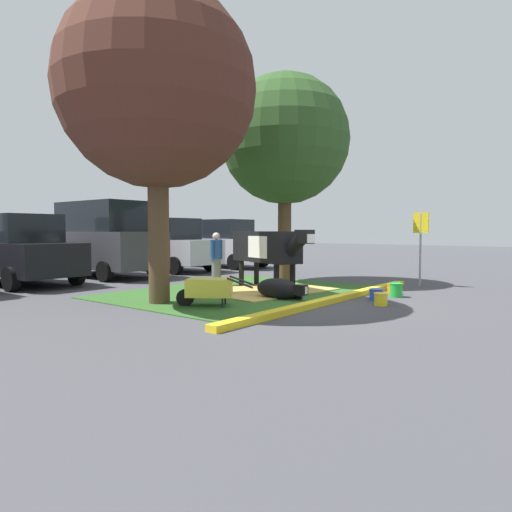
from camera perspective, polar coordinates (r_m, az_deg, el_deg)
ground_plane at (r=10.52m, az=3.97°, el=-5.33°), size 80.00×80.00×0.00m
grass_island at (r=11.61m, az=-1.60°, el=-4.47°), size 6.55×4.89×0.02m
curb_yellow at (r=10.15m, az=9.75°, el=-5.34°), size 7.75×0.24×0.12m
hay_bedding at (r=11.70m, az=1.16°, el=-4.33°), size 3.47×2.77×0.04m
shade_tree_left at (r=10.31m, az=-12.29°, el=19.72°), size 4.16×4.16×6.61m
shade_tree_right at (r=14.07m, az=3.63°, el=14.27°), size 3.86×3.86×6.21m
cow_holstein at (r=11.86m, az=1.51°, el=1.10°), size 1.49×3.03×1.58m
calf_lying at (r=10.35m, az=2.90°, el=-4.13°), size 0.52×1.31×0.48m
person_handler at (r=12.71m, az=-4.99°, el=-0.23°), size 0.52×0.34×1.50m
wheelbarrow at (r=9.38m, az=-6.01°, el=-4.01°), size 1.22×1.47×0.63m
parking_sign at (r=13.54m, az=19.91°, el=2.55°), size 0.11×0.44×2.05m
bucket_yellow at (r=9.85m, az=15.35°, el=-5.20°), size 0.29×0.29×0.27m
bucket_blue at (r=10.57m, az=14.76°, el=-4.65°), size 0.31×0.31×0.26m
bucket_green at (r=11.20m, az=17.11°, el=-4.05°), size 0.31×0.31×0.33m
bucket_orange at (r=11.69m, az=16.68°, el=-3.93°), size 0.26×0.26×0.26m
sedan_blue at (r=14.79m, az=-27.43°, el=0.62°), size 2.04×4.41×2.02m
suv_dark_grey at (r=16.26m, az=-18.59°, el=2.02°), size 2.14×4.61×2.52m
sedan_silver at (r=17.92m, az=-11.05°, el=1.31°), size 2.04×4.41×2.02m
hatchback_white at (r=19.54m, az=-4.16°, el=1.52°), size 2.04×4.41×2.02m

